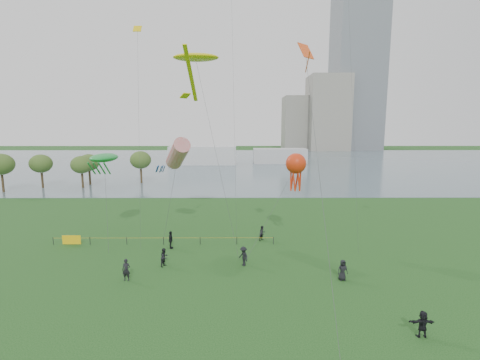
{
  "coord_description": "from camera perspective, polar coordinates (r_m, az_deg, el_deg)",
  "views": [
    {
      "loc": [
        -0.13,
        -20.83,
        12.86
      ],
      "look_at": [
        0.0,
        10.0,
        8.0
      ],
      "focal_mm": 26.0,
      "sensor_mm": 36.0,
      "label": 1
    }
  ],
  "objects": [
    {
      "name": "kite_windsock",
      "position": [
        40.24,
        -10.18,
        4.26
      ],
      "size": [
        4.31,
        5.2,
        11.63
      ],
      "rotation": [
        0.0,
        0.0,
        -0.06
      ],
      "color": "#3F3F42"
    },
    {
      "name": "small_kites",
      "position": [
        40.89,
        8.23,
        26.54
      ],
      "size": [
        34.78,
        15.96,
        12.02
      ],
      "color": "yellow"
    },
    {
      "name": "spectator_a",
      "position": [
        33.47,
        -12.3,
        -12.27
      ],
      "size": [
        0.96,
        1.04,
        1.71
      ],
      "primitive_type": "imported",
      "rotation": [
        0.0,
        0.0,
        1.1
      ],
      "color": "black",
      "rests_on": "ground_plane"
    },
    {
      "name": "spectator_c",
      "position": [
        37.77,
        -11.31,
        -9.62
      ],
      "size": [
        0.47,
        1.11,
        1.88
      ],
      "primitive_type": "imported",
      "rotation": [
        0.0,
        0.0,
        1.58
      ],
      "color": "black",
      "rests_on": "ground_plane"
    },
    {
      "name": "spectator_g",
      "position": [
        39.66,
        3.7,
        -8.7
      ],
      "size": [
        1.03,
        1.03,
        1.68
      ],
      "primitive_type": "imported",
      "rotation": [
        0.0,
        0.0,
        0.77
      ],
      "color": "black",
      "rests_on": "ground_plane"
    },
    {
      "name": "tower",
      "position": [
        204.3,
        18.86,
        21.84
      ],
      "size": [
        24.0,
        24.0,
        120.0
      ],
      "primitive_type": "cube",
      "color": "slate",
      "rests_on": "ground_plane"
    },
    {
      "name": "pavilion_left",
      "position": [
        116.85,
        -6.09,
        4.07
      ],
      "size": [
        22.0,
        8.0,
        6.0
      ],
      "primitive_type": "cube",
      "color": "silver",
      "rests_on": "ground_plane"
    },
    {
      "name": "kite_stingray",
      "position": [
        37.99,
        -7.27,
        19.24
      ],
      "size": [
        6.8,
        9.95,
        20.15
      ],
      "rotation": [
        0.0,
        0.0,
        -0.07
      ],
      "color": "#3F3F42"
    },
    {
      "name": "spectator_d",
      "position": [
        31.23,
        16.49,
        -13.98
      ],
      "size": [
        0.93,
        0.67,
        1.76
      ],
      "primitive_type": "imported",
      "rotation": [
        0.0,
        0.0,
        0.14
      ],
      "color": "black",
      "rests_on": "ground_plane"
    },
    {
      "name": "fence",
      "position": [
        40.97,
        -20.96,
        -9.13
      ],
      "size": [
        24.07,
        0.07,
        1.05
      ],
      "color": "black",
      "rests_on": "ground_plane"
    },
    {
      "name": "kite_creature",
      "position": [
        41.46,
        -21.4,
        3.4
      ],
      "size": [
        3.05,
        7.16,
        9.78
      ],
      "rotation": [
        0.0,
        0.0,
        0.25
      ],
      "color": "#3F3F42"
    },
    {
      "name": "spectator_b",
      "position": [
        32.82,
        0.58,
        -12.39
      ],
      "size": [
        1.23,
        1.35,
        1.82
      ],
      "primitive_type": "imported",
      "rotation": [
        0.0,
        0.0,
        -0.96
      ],
      "color": "black",
      "rests_on": "ground_plane"
    },
    {
      "name": "building_low",
      "position": [
        191.55,
        9.53,
        9.18
      ],
      "size": [
        16.0,
        18.0,
        28.0
      ],
      "primitive_type": "cube",
      "color": "gray",
      "rests_on": "ground_plane"
    },
    {
      "name": "trees",
      "position": [
        80.41,
        -26.07,
        2.52
      ],
      "size": [
        28.52,
        15.43,
        7.52
      ],
      "color": "#3C2D1B",
      "rests_on": "ground_plane"
    },
    {
      "name": "ground_plane",
      "position": [
        24.48,
        0.11,
        -22.73
      ],
      "size": [
        400.0,
        400.0,
        0.0
      ],
      "primitive_type": "plane",
      "color": "#143C13"
    },
    {
      "name": "building_mid",
      "position": [
        188.66,
        14.15,
        10.56
      ],
      "size": [
        20.0,
        20.0,
        38.0
      ],
      "primitive_type": "cube",
      "color": "gray",
      "rests_on": "ground_plane"
    },
    {
      "name": "spectator_e",
      "position": [
        25.56,
        27.77,
        -20.19
      ],
      "size": [
        1.57,
        0.52,
        1.68
      ],
      "primitive_type": "imported",
      "rotation": [
        0.0,
        0.0,
        3.12
      ],
      "color": "black",
      "rests_on": "ground_plane"
    },
    {
      "name": "kite_delta",
      "position": [
        28.97,
        10.99,
        18.23
      ],
      "size": [
        1.5,
        13.91,
        19.34
      ],
      "rotation": [
        0.0,
        0.0,
        0.1
      ],
      "color": "#3F3F42"
    },
    {
      "name": "pavilion_right",
      "position": [
        120.11,
        6.52,
        3.95
      ],
      "size": [
        18.0,
        7.0,
        5.0
      ],
      "primitive_type": "cube",
      "color": "silver",
      "rests_on": "ground_plane"
    },
    {
      "name": "kite_octopus",
      "position": [
        37.07,
        9.16,
        2.57
      ],
      "size": [
        6.57,
        6.29,
        9.98
      ],
      "rotation": [
        0.0,
        0.0,
        -0.14
      ],
      "color": "#3F3F42"
    },
    {
      "name": "lake",
      "position": [
        121.51,
        -0.19,
        2.89
      ],
      "size": [
        400.0,
        120.0,
        0.08
      ],
      "primitive_type": "cube",
      "color": "slate",
      "rests_on": "ground_plane"
    },
    {
      "name": "spectator_f",
      "position": [
        31.4,
        -18.17,
        -13.84
      ],
      "size": [
        0.7,
        0.48,
        1.86
      ],
      "primitive_type": "imported",
      "rotation": [
        0.0,
        0.0,
        -0.05
      ],
      "color": "black",
      "rests_on": "ground_plane"
    }
  ]
}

